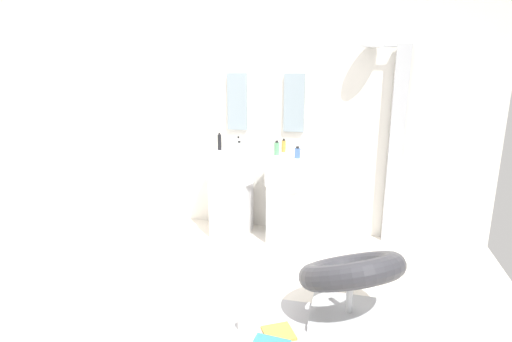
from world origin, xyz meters
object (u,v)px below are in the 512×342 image
(pedestal_sink_left, at_px, (231,188))
(magazine_ochre, at_px, (279,333))
(soap_bottle_blue, at_px, (297,153))
(pedestal_sink_right, at_px, (288,192))
(lounge_chair, at_px, (351,277))
(soap_bottle_white, at_px, (238,146))
(soap_bottle_green, at_px, (277,148))
(shower_column, at_px, (395,143))
(soap_bottle_amber, at_px, (284,146))
(soap_bottle_black, at_px, (220,142))
(soap_bottle_clear, at_px, (239,148))
(coffee_mug, at_px, (243,324))

(pedestal_sink_left, xyz_separation_m, magazine_ochre, (0.86, -1.67, -0.51))
(soap_bottle_blue, bearing_deg, pedestal_sink_right, 125.81)
(pedestal_sink_right, xyz_separation_m, lounge_chair, (0.69, -1.35, -0.18))
(pedestal_sink_right, relative_size, magazine_ochre, 5.06)
(magazine_ochre, bearing_deg, soap_bottle_white, 85.30)
(soap_bottle_green, bearing_deg, pedestal_sink_left, 174.35)
(shower_column, bearing_deg, pedestal_sink_right, -168.56)
(soap_bottle_amber, distance_m, soap_bottle_green, 0.16)
(magazine_ochre, relative_size, soap_bottle_amber, 1.43)
(magazine_ochre, relative_size, soap_bottle_black, 1.09)
(soap_bottle_white, xyz_separation_m, soap_bottle_amber, (0.44, 0.20, -0.02))
(soap_bottle_clear, bearing_deg, shower_column, 11.46)
(pedestal_sink_left, xyz_separation_m, soap_bottle_green, (0.51, -0.05, 0.48))
(soap_bottle_amber, bearing_deg, soap_bottle_black, -175.53)
(magazine_ochre, xyz_separation_m, soap_bottle_white, (-0.74, 1.57, 1.01))
(pedestal_sink_left, bearing_deg, soap_bottle_white, -39.29)
(magazine_ochre, distance_m, soap_bottle_green, 1.93)
(lounge_chair, relative_size, soap_bottle_green, 7.28)
(pedestal_sink_right, bearing_deg, shower_column, 11.44)
(pedestal_sink_left, bearing_deg, coffee_mug, -70.36)
(soap_bottle_white, height_order, soap_bottle_green, soap_bottle_white)
(pedestal_sink_left, distance_m, pedestal_sink_right, 0.64)
(shower_column, bearing_deg, magazine_ochre, -114.01)
(soap_bottle_blue, height_order, soap_bottle_white, soap_bottle_white)
(lounge_chair, xyz_separation_m, magazine_ochre, (-0.47, -0.32, -0.33))
(coffee_mug, bearing_deg, soap_bottle_black, 113.27)
(soap_bottle_white, bearing_deg, soap_bottle_black, 150.63)
(soap_bottle_black, xyz_separation_m, soap_bottle_green, (0.66, -0.10, -0.02))
(pedestal_sink_left, distance_m, soap_bottle_green, 0.71)
(shower_column, height_order, soap_bottle_white, shower_column)
(soap_bottle_clear, distance_m, soap_bottle_green, 0.39)
(shower_column, distance_m, soap_bottle_green, 1.21)
(shower_column, xyz_separation_m, lounge_chair, (-0.37, -1.56, -0.73))
(lounge_chair, bearing_deg, soap_bottle_green, 122.15)
(pedestal_sink_left, distance_m, soap_bottle_amber, 0.74)
(soap_bottle_amber, bearing_deg, soap_bottle_white, -155.74)
(soap_bottle_black, bearing_deg, soap_bottle_amber, 4.47)
(shower_column, height_order, soap_bottle_black, shower_column)
(soap_bottle_blue, distance_m, soap_bottle_green, 0.25)
(pedestal_sink_left, height_order, coffee_mug, pedestal_sink_left)
(shower_column, distance_m, coffee_mug, 2.41)
(shower_column, relative_size, soap_bottle_white, 11.02)
(soap_bottle_blue, xyz_separation_m, soap_bottle_clear, (-0.62, 0.04, 0.01))
(coffee_mug, relative_size, soap_bottle_amber, 0.59)
(pedestal_sink_right, bearing_deg, soap_bottle_green, -157.52)
(soap_bottle_black, bearing_deg, soap_bottle_white, -29.37)
(shower_column, relative_size, soap_bottle_amber, 14.18)
(pedestal_sink_left, distance_m, shower_column, 1.79)
(coffee_mug, relative_size, soap_bottle_clear, 0.60)
(lounge_chair, distance_m, soap_bottle_black, 2.14)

